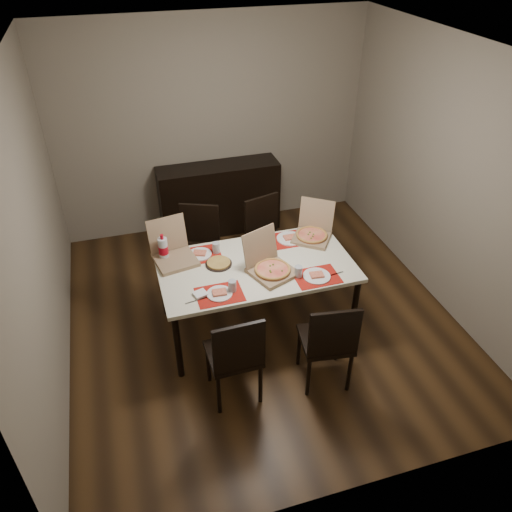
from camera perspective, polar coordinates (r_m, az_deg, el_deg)
The scene contains 19 objects.
ground at distance 5.23m, azimuth 0.52°, elevation -6.82°, with size 3.80×4.00×0.02m, color #412914.
room_walls at distance 4.66m, azimuth -0.98°, elevation 12.98°, with size 3.84×4.02×2.62m.
sideboard at distance 6.39m, azimuth -4.21°, elevation 6.58°, with size 1.50×0.40×0.90m, color black.
dining_table at distance 4.68m, azimuth 0.00°, elevation -1.67°, with size 1.80×1.00×0.75m.
chair_near_left at distance 4.11m, azimuth -2.37°, elevation -11.21°, with size 0.43×0.43×0.93m.
chair_near_right at distance 4.26m, azimuth 8.29°, elevation -9.56°, with size 0.48×0.48×0.93m.
chair_far_left at distance 5.39m, azimuth -6.55°, elevation 1.37°, with size 0.55×0.55×0.93m.
chair_far_right at distance 5.52m, azimuth 1.25°, elevation 2.45°, with size 0.52×0.52×0.93m.
setting_near_left at distance 4.30m, azimuth -4.05°, elevation -4.09°, with size 0.50×0.30×0.11m.
setting_near_right at distance 4.51m, azimuth 6.39°, elevation -2.16°, with size 0.46×0.30×0.11m.
setting_far_left at distance 4.79m, azimuth -6.19°, elevation 0.39°, with size 0.46×0.30×0.11m.
setting_far_right at distance 4.98m, azimuth 3.33°, elevation 2.02°, with size 0.48×0.30×0.11m.
napkin_loose at distance 4.59m, azimuth -0.26°, elevation -1.37°, with size 0.12×0.11×0.02m, color white.
pizza_box_center at distance 4.52m, azimuth 1.64°, elevation -1.26°, with size 0.49×0.51×0.37m.
pizza_box_right at distance 5.03m, azimuth 6.47°, elevation 2.67°, with size 0.51×0.52×0.35m.
pizza_box_left at distance 4.74m, azimuth -9.41°, elevation 0.25°, with size 0.43×0.47×0.37m.
faina_plate at distance 4.65m, azimuth -4.29°, elevation -0.84°, with size 0.25×0.25×0.03m.
dip_bowl at distance 4.80m, azimuth 0.24°, elevation 0.57°, with size 0.10×0.10×0.03m, color white.
soda_bottle at distance 4.73m, azimuth -10.54°, elevation 0.78°, with size 0.09×0.09×0.27m.
Camera 1 is at (-1.17, -3.72, 3.47)m, focal length 35.00 mm.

